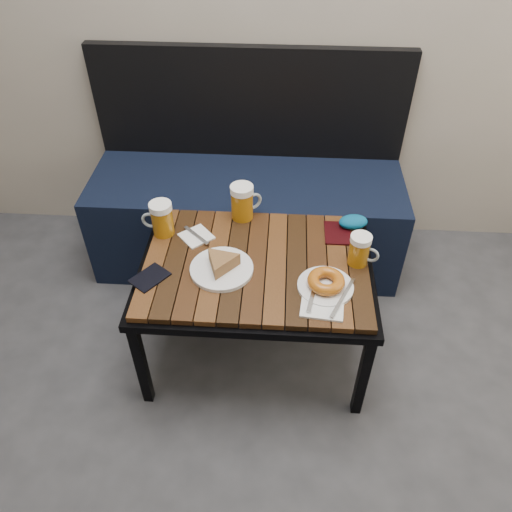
# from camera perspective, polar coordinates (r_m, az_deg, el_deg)

# --- Properties ---
(bench) EXTENTS (1.40, 0.50, 0.95)m
(bench) POSITION_cam_1_polar(r_m,az_deg,el_deg) (2.36, -0.98, 5.47)
(bench) COLOR black
(bench) RESTS_ON ground
(cafe_table) EXTENTS (0.84, 0.62, 0.47)m
(cafe_table) POSITION_cam_1_polar(r_m,az_deg,el_deg) (1.81, 0.00, -1.70)
(cafe_table) COLOR black
(cafe_table) RESTS_ON ground
(beer_mug_left) EXTENTS (0.12, 0.08, 0.14)m
(beer_mug_left) POSITION_cam_1_polar(r_m,az_deg,el_deg) (1.90, -10.76, 4.23)
(beer_mug_left) COLOR #A3630D
(beer_mug_left) RESTS_ON cafe_table
(beer_mug_centre) EXTENTS (0.14, 0.12, 0.14)m
(beer_mug_centre) POSITION_cam_1_polar(r_m,az_deg,el_deg) (1.94, -1.53, 6.22)
(beer_mug_centre) COLOR #A3630D
(beer_mug_centre) RESTS_ON cafe_table
(beer_mug_right) EXTENTS (0.12, 0.09, 0.12)m
(beer_mug_right) POSITION_cam_1_polar(r_m,az_deg,el_deg) (1.78, 11.80, 0.71)
(beer_mug_right) COLOR #A3630D
(beer_mug_right) RESTS_ON cafe_table
(plate_pie) EXTENTS (0.22, 0.22, 0.06)m
(plate_pie) POSITION_cam_1_polar(r_m,az_deg,el_deg) (1.74, -3.97, -1.06)
(plate_pie) COLOR white
(plate_pie) RESTS_ON cafe_table
(plate_bagel) EXTENTS (0.20, 0.24, 0.05)m
(plate_bagel) POSITION_cam_1_polar(r_m,az_deg,el_deg) (1.69, 7.98, -3.13)
(plate_bagel) COLOR white
(plate_bagel) RESTS_ON cafe_table
(napkin_left) EXTENTS (0.15, 0.15, 0.01)m
(napkin_left) POSITION_cam_1_polar(r_m,az_deg,el_deg) (1.90, -6.84, 2.26)
(napkin_left) COLOR white
(napkin_left) RESTS_ON cafe_table
(napkin_right) EXTENTS (0.15, 0.13, 0.01)m
(napkin_right) POSITION_cam_1_polar(r_m,az_deg,el_deg) (1.64, 7.58, -5.67)
(napkin_right) COLOR white
(napkin_right) RESTS_ON cafe_table
(passport_navy) EXTENTS (0.14, 0.15, 0.01)m
(passport_navy) POSITION_cam_1_polar(r_m,az_deg,el_deg) (1.76, -12.04, -2.42)
(passport_navy) COLOR black
(passport_navy) RESTS_ON cafe_table
(passport_burgundy) EXTENTS (0.10, 0.14, 0.01)m
(passport_burgundy) POSITION_cam_1_polar(r_m,az_deg,el_deg) (1.92, 9.30, 2.61)
(passport_burgundy) COLOR black
(passport_burgundy) RESTS_ON cafe_table
(knit_pouch) EXTENTS (0.12, 0.09, 0.05)m
(knit_pouch) POSITION_cam_1_polar(r_m,az_deg,el_deg) (1.95, 11.05, 3.85)
(knit_pouch) COLOR #05448B
(knit_pouch) RESTS_ON cafe_table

